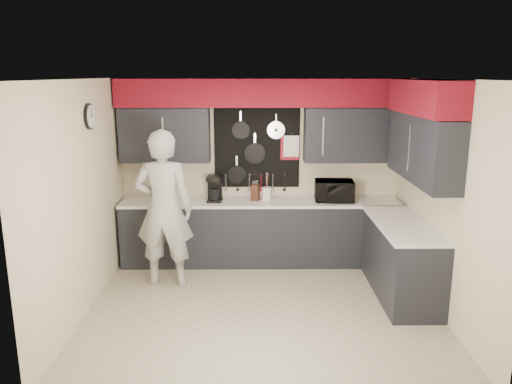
{
  "coord_description": "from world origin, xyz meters",
  "views": [
    {
      "loc": [
        -0.11,
        -5.35,
        2.65
      ],
      "look_at": [
        -0.07,
        0.5,
        1.26
      ],
      "focal_mm": 35.0,
      "sensor_mm": 36.0,
      "label": 1
    }
  ],
  "objects_px": {
    "knife_block": "(255,192)",
    "coffee_maker": "(215,188)",
    "person": "(164,209)",
    "utensil_crock": "(267,193)",
    "microwave": "(334,191)"
  },
  "relations": [
    {
      "from": "utensil_crock",
      "to": "person",
      "type": "xyz_separation_m",
      "value": [
        -1.31,
        -0.8,
        -0.01
      ]
    },
    {
      "from": "microwave",
      "to": "coffee_maker",
      "type": "distance_m",
      "value": 1.66
    },
    {
      "from": "microwave",
      "to": "person",
      "type": "xyz_separation_m",
      "value": [
        -2.25,
        -0.71,
        -0.06
      ]
    },
    {
      "from": "microwave",
      "to": "utensil_crock",
      "type": "distance_m",
      "value": 0.94
    },
    {
      "from": "knife_block",
      "to": "utensil_crock",
      "type": "relative_size",
      "value": 1.29
    },
    {
      "from": "knife_block",
      "to": "coffee_maker",
      "type": "relative_size",
      "value": 0.63
    },
    {
      "from": "microwave",
      "to": "person",
      "type": "distance_m",
      "value": 2.36
    },
    {
      "from": "utensil_crock",
      "to": "coffee_maker",
      "type": "xyz_separation_m",
      "value": [
        -0.73,
        -0.06,
        0.1
      ]
    },
    {
      "from": "microwave",
      "to": "coffee_maker",
      "type": "bearing_deg",
      "value": -177.77
    },
    {
      "from": "microwave",
      "to": "person",
      "type": "relative_size",
      "value": 0.26
    },
    {
      "from": "utensil_crock",
      "to": "person",
      "type": "distance_m",
      "value": 1.53
    },
    {
      "from": "knife_block",
      "to": "coffee_maker",
      "type": "bearing_deg",
      "value": -162.71
    },
    {
      "from": "coffee_maker",
      "to": "person",
      "type": "xyz_separation_m",
      "value": [
        -0.58,
        -0.74,
        -0.1
      ]
    },
    {
      "from": "knife_block",
      "to": "person",
      "type": "xyz_separation_m",
      "value": [
        -1.15,
        -0.75,
        -0.03
      ]
    },
    {
      "from": "coffee_maker",
      "to": "person",
      "type": "height_order",
      "value": "person"
    }
  ]
}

